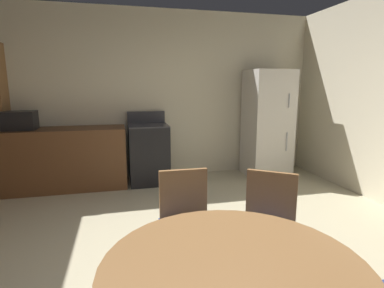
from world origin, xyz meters
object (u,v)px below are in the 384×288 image
object	(u,v)px
oven_range	(149,153)
refrigerator	(267,124)
microwave	(19,121)
chair_northeast	(268,223)
chair_north	(186,220)

from	to	relation	value
oven_range	refrigerator	bearing A→B (deg)	-1.55
oven_range	microwave	distance (m)	1.87
microwave	chair_northeast	xyz separation A→B (m)	(2.41, -2.74, -0.53)
chair_north	chair_northeast	bearing A→B (deg)	72.42
oven_range	chair_northeast	bearing A→B (deg)	-77.19
oven_range	microwave	world-z (taller)	microwave
microwave	chair_north	size ratio (longest dim) A/B	0.51
oven_range	refrigerator	xyz separation A→B (m)	(1.98, -0.05, 0.41)
microwave	chair_northeast	world-z (taller)	microwave
microwave	chair_northeast	distance (m)	3.69
oven_range	refrigerator	distance (m)	2.02
oven_range	chair_northeast	xyz separation A→B (m)	(0.62, -2.74, 0.03)
chair_northeast	oven_range	bearing A→B (deg)	-131.25
oven_range	chair_northeast	distance (m)	2.81
oven_range	microwave	bearing A→B (deg)	-179.88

